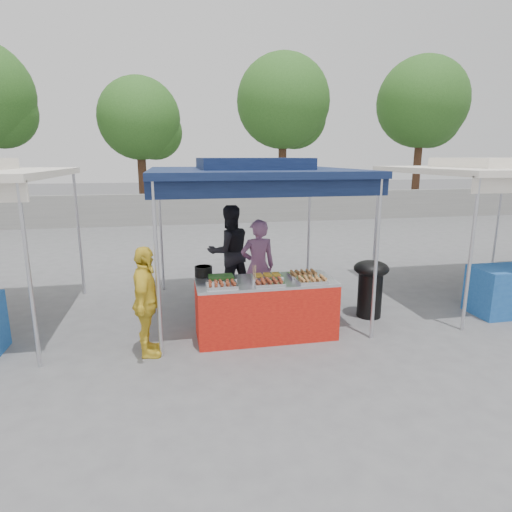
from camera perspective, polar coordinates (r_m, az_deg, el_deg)
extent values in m
plane|color=#5D5D5F|center=(6.55, 1.05, -10.16)|extent=(80.00, 80.00, 0.00)
cube|color=gray|center=(17.04, -6.94, 6.31)|extent=(40.00, 0.25, 1.20)
cylinder|color=silver|center=(5.57, -13.02, -2.20)|extent=(0.05, 0.05, 2.30)
cylinder|color=silver|center=(6.23, 15.71, -0.74)|extent=(0.05, 0.05, 2.30)
cylinder|color=silver|center=(8.50, -12.55, 3.05)|extent=(0.05, 0.05, 2.30)
cylinder|color=silver|center=(8.95, 7.05, 3.76)|extent=(0.05, 0.05, 2.30)
cube|color=#101E43|center=(7.00, -0.66, 11.16)|extent=(3.20, 3.20, 0.10)
cube|color=#101E43|center=(7.00, -0.66, 12.22)|extent=(1.65, 1.65, 0.18)
cube|color=#101E43|center=(5.55, 2.27, 9.09)|extent=(3.20, 0.04, 0.25)
cylinder|color=silver|center=(5.82, -27.95, -2.77)|extent=(0.05, 0.05, 2.30)
cylinder|color=silver|center=(8.67, -22.51, 2.55)|extent=(0.05, 0.05, 2.30)
cylinder|color=silver|center=(7.03, 26.68, -0.11)|extent=(0.05, 0.05, 2.30)
cylinder|color=silver|center=(9.53, 15.67, 3.93)|extent=(0.05, 0.05, 2.30)
cylinder|color=silver|center=(11.20, 29.53, 4.03)|extent=(0.05, 0.05, 2.30)
cube|color=silver|center=(9.00, 29.26, 9.96)|extent=(3.20, 3.20, 0.10)
cube|color=silver|center=(9.00, 29.36, 10.78)|extent=(1.65, 1.65, 0.18)
sphere|color=#2E6120|center=(20.08, -30.98, 16.12)|extent=(2.76, 2.76, 2.76)
cylinder|color=#432819|center=(19.32, -14.91, 10.52)|extent=(0.36, 0.36, 3.72)
sphere|color=#2E6120|center=(19.37, -15.33, 17.28)|extent=(3.40, 3.40, 3.40)
sphere|color=#2E6120|center=(19.51, -13.37, 15.79)|extent=(2.34, 2.34, 2.34)
cylinder|color=#432819|center=(19.64, 3.53, 11.99)|extent=(0.36, 0.36, 4.43)
sphere|color=#2E6120|center=(19.78, 3.64, 19.89)|extent=(4.05, 4.05, 4.05)
sphere|color=#2E6120|center=(20.06, 5.20, 17.95)|extent=(2.78, 2.78, 2.78)
cylinder|color=#432819|center=(22.26, 20.70, 11.45)|extent=(0.36, 0.36, 4.53)
sphere|color=#2E6120|center=(22.39, 21.30, 18.57)|extent=(4.14, 4.14, 4.14)
sphere|color=#2E6120|center=(22.82, 22.21, 16.74)|extent=(2.85, 2.85, 2.85)
cube|color=red|center=(6.31, 1.26, -7.13)|extent=(2.00, 0.80, 0.81)
cube|color=silver|center=(6.18, 1.28, -3.43)|extent=(2.00, 0.80, 0.04)
cube|color=silver|center=(5.85, -4.58, -3.96)|extent=(0.42, 0.30, 0.05)
cube|color=maroon|center=(5.84, -4.59, -3.62)|extent=(0.35, 0.25, 0.02)
cube|color=silver|center=(5.94, 1.69, -3.67)|extent=(0.42, 0.30, 0.05)
cube|color=maroon|center=(5.93, 1.69, -3.32)|extent=(0.35, 0.25, 0.02)
cube|color=silver|center=(6.10, 7.43, -3.30)|extent=(0.42, 0.30, 0.05)
cube|color=#B5773E|center=(6.09, 7.44, -2.97)|extent=(0.35, 0.25, 0.02)
cube|color=silver|center=(6.17, -4.68, -3.07)|extent=(0.42, 0.30, 0.05)
cube|color=#295A1F|center=(6.16, -4.68, -2.74)|extent=(0.35, 0.25, 0.02)
cube|color=silver|center=(6.27, 1.52, -2.76)|extent=(0.42, 0.30, 0.05)
cube|color=gold|center=(6.26, 1.53, -2.43)|extent=(0.35, 0.25, 0.02)
cube|color=silver|center=(6.38, 6.31, -2.55)|extent=(0.42, 0.30, 0.05)
cube|color=#B5773E|center=(6.37, 6.31, -2.23)|extent=(0.35, 0.25, 0.02)
cylinder|color=black|center=(6.40, -7.02, -2.04)|extent=(0.26, 0.26, 0.15)
cylinder|color=silver|center=(5.92, -0.23, -3.49)|extent=(0.08, 0.08, 0.10)
cylinder|color=black|center=(7.30, 14.93, -4.95)|extent=(0.39, 0.39, 0.76)
ellipsoid|color=black|center=(7.18, 15.13, -1.56)|extent=(0.57, 0.57, 0.26)
cube|color=#143AA8|center=(7.02, -2.33, -7.18)|extent=(0.51, 0.36, 0.31)
cube|color=#143AA8|center=(7.08, 1.46, -7.03)|extent=(0.51, 0.36, 0.30)
cube|color=#143AA8|center=(6.98, 1.47, -4.73)|extent=(0.49, 0.34, 0.29)
imported|color=#8E5A83|center=(7.14, 0.26, -1.42)|extent=(0.60, 0.40, 1.59)
imported|color=black|center=(7.95, -3.56, 0.58)|extent=(0.97, 0.83, 1.73)
imported|color=yellow|center=(5.78, -14.47, -5.99)|extent=(0.42, 0.89, 1.48)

